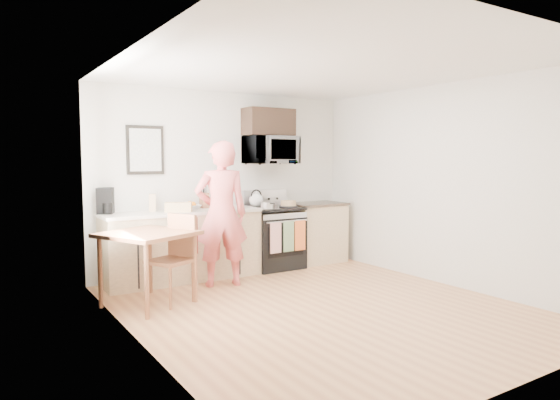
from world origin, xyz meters
TOP-DOWN VIEW (x-y plane):
  - floor at (0.00, 0.00)m, footprint 4.60×4.60m
  - back_wall at (0.00, 2.30)m, footprint 4.00×0.04m
  - front_wall at (0.00, -2.30)m, footprint 4.00×0.04m
  - left_wall at (-2.00, 0.00)m, footprint 0.04×4.60m
  - right_wall at (2.00, 0.00)m, footprint 0.04×4.60m
  - ceiling at (0.00, 0.00)m, footprint 4.00×4.60m
  - window at (-1.96, 0.80)m, footprint 0.06×1.40m
  - cabinet_left at (-0.80, 2.00)m, footprint 2.10×0.60m
  - countertop_left at (-0.80, 2.00)m, footprint 2.14×0.64m
  - cabinet_right at (1.43, 2.00)m, footprint 0.84×0.60m
  - countertop_right at (1.43, 2.00)m, footprint 0.88×0.64m
  - range at (0.63, 1.98)m, footprint 0.76×0.70m
  - microwave at (0.63, 2.08)m, footprint 0.76×0.51m
  - upper_cabinet at (0.63, 2.12)m, footprint 0.76×0.35m
  - wall_art at (-1.20, 2.28)m, footprint 0.50×0.04m
  - wall_trivet at (0.05, 2.28)m, footprint 0.20×0.02m
  - person at (-0.49, 1.45)m, footprint 0.77×0.61m
  - dining_table at (-1.56, 1.11)m, footprint 1.01×1.01m
  - chair at (-1.21, 1.10)m, footprint 0.59×0.56m
  - knife_block at (-0.39, 2.21)m, footprint 0.10×0.14m
  - utensil_crock at (-0.13, 2.18)m, footprint 0.11×0.11m
  - fruit_bowl at (-0.59, 2.14)m, footprint 0.25×0.25m
  - milk_carton at (-1.17, 2.12)m, footprint 0.11×0.11m
  - coffee_maker at (-1.75, 2.19)m, footprint 0.26×0.31m
  - bread_bag at (-0.90, 1.89)m, footprint 0.37×0.30m
  - cake at (0.78, 1.81)m, footprint 0.28×0.28m
  - kettle at (0.36, 2.04)m, footprint 0.21×0.21m
  - pot at (0.38, 1.75)m, footprint 0.19×0.32m

SIDE VIEW (x-z plane):
  - floor at x=0.00m, z-range 0.00..0.00m
  - range at x=0.63m, z-range -0.14..1.02m
  - cabinet_left at x=-0.80m, z-range 0.00..0.90m
  - cabinet_right at x=1.43m, z-range 0.00..0.90m
  - chair at x=-1.21m, z-range 0.14..1.14m
  - dining_table at x=-1.56m, z-range 0.32..1.14m
  - countertop_left at x=-0.80m, z-range 0.90..0.94m
  - countertop_right at x=1.43m, z-range 0.90..0.94m
  - person at x=-0.49m, z-range 0.00..1.86m
  - cake at x=0.78m, z-range 0.92..1.01m
  - pot at x=0.38m, z-range 0.93..1.02m
  - fruit_bowl at x=-0.59m, z-range 0.93..1.04m
  - bread_bag at x=-0.90m, z-range 0.94..1.06m
  - kettle at x=0.36m, z-range 0.91..1.17m
  - knife_block at x=-0.39m, z-range 0.94..1.15m
  - milk_carton at x=-1.17m, z-range 0.94..1.17m
  - utensil_crock at x=-0.13m, z-range 0.91..1.23m
  - coffee_maker at x=-1.75m, z-range 0.93..1.26m
  - back_wall at x=0.00m, z-range 0.00..2.60m
  - front_wall at x=0.00m, z-range 0.00..2.60m
  - left_wall at x=-2.00m, z-range 0.00..2.60m
  - right_wall at x=2.00m, z-range 0.00..2.60m
  - wall_trivet at x=0.05m, z-range 1.20..1.40m
  - window at x=-1.96m, z-range 0.80..2.30m
  - wall_art at x=-1.20m, z-range 1.43..2.08m
  - microwave at x=0.63m, z-range 1.55..1.97m
  - upper_cabinet at x=0.63m, z-range 1.98..2.38m
  - ceiling at x=0.00m, z-range 2.58..2.62m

